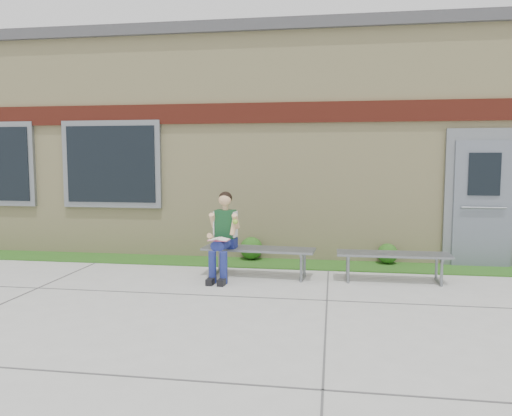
# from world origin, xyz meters

# --- Properties ---
(ground) EXTENTS (80.00, 80.00, 0.00)m
(ground) POSITION_xyz_m (0.00, 0.00, 0.00)
(ground) COLOR #9E9E99
(ground) RESTS_ON ground
(grass_strip) EXTENTS (16.00, 0.80, 0.02)m
(grass_strip) POSITION_xyz_m (0.00, 2.60, 0.01)
(grass_strip) COLOR #274E14
(grass_strip) RESTS_ON ground
(school_building) EXTENTS (16.20, 6.22, 4.20)m
(school_building) POSITION_xyz_m (-0.00, 5.99, 2.10)
(school_building) COLOR beige
(school_building) RESTS_ON ground
(bench_left) EXTENTS (1.74, 0.59, 0.44)m
(bench_left) POSITION_xyz_m (-0.06, 1.66, 0.34)
(bench_left) COLOR slate
(bench_left) RESTS_ON ground
(bench_right) EXTENTS (1.63, 0.46, 0.42)m
(bench_right) POSITION_xyz_m (1.94, 1.66, 0.33)
(bench_right) COLOR slate
(bench_right) RESTS_ON ground
(girl) EXTENTS (0.46, 0.79, 1.31)m
(girl) POSITION_xyz_m (-0.56, 1.47, 0.68)
(girl) COLOR navy
(girl) RESTS_ON ground
(shrub_mid) EXTENTS (0.40, 0.40, 0.40)m
(shrub_mid) POSITION_xyz_m (-0.36, 2.85, 0.22)
(shrub_mid) COLOR #274E14
(shrub_mid) RESTS_ON grass_strip
(shrub_east) EXTENTS (0.34, 0.34, 0.34)m
(shrub_east) POSITION_xyz_m (1.99, 2.85, 0.19)
(shrub_east) COLOR #274E14
(shrub_east) RESTS_ON grass_strip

